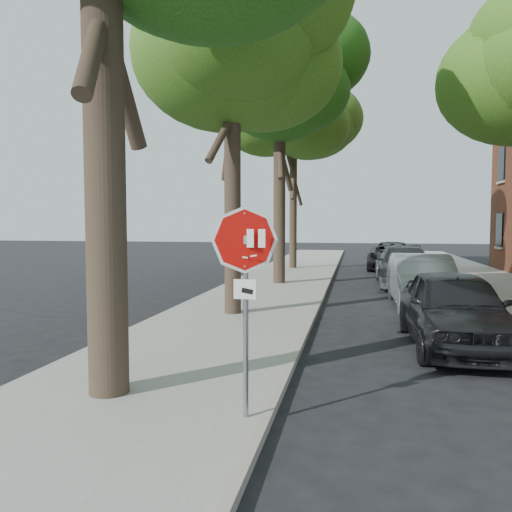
{
  "coord_description": "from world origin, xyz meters",
  "views": [
    {
      "loc": [
        0.6,
        -5.91,
        2.52
      ],
      "look_at": [
        -0.79,
        1.11,
        2.05
      ],
      "focal_mm": 35.0,
      "sensor_mm": 36.0,
      "label": 1
    }
  ],
  "objects": [
    {
      "name": "tree_far",
      "position": [
        -2.72,
        21.11,
        7.21
      ],
      "size": [
        5.29,
        4.91,
        9.33
      ],
      "color": "black",
      "rests_on": "sidewalk_left"
    },
    {
      "name": "curb_left",
      "position": [
        -0.45,
        12.0,
        0.07
      ],
      "size": [
        0.12,
        55.0,
        0.13
      ],
      "primitive_type": "cube",
      "color": "#9E9384",
      "rests_on": "ground"
    },
    {
      "name": "car_c",
      "position": [
        2.6,
        15.19,
        0.8
      ],
      "size": [
        2.25,
        5.49,
        1.59
      ],
      "primitive_type": "imported",
      "rotation": [
        0.0,
        0.0,
        -0.0
      ],
      "color": "#4E4D52",
      "rests_on": "ground"
    },
    {
      "name": "car_b",
      "position": [
        2.6,
        9.74,
        0.79
      ],
      "size": [
        1.81,
        4.86,
        1.59
      ],
      "primitive_type": "imported",
      "rotation": [
        0.0,
        0.0,
        0.03
      ],
      "color": "#919598",
      "rests_on": "ground"
    },
    {
      "name": "sidewalk_left",
      "position": [
        -2.5,
        12.0,
        0.06
      ],
      "size": [
        4.0,
        55.0,
        0.12
      ],
      "primitive_type": "cube",
      "color": "gray",
      "rests_on": "ground"
    },
    {
      "name": "ground",
      "position": [
        0.0,
        0.0,
        0.0
      ],
      "size": [
        120.0,
        120.0,
        0.0
      ],
      "primitive_type": "plane",
      "color": "black",
      "rests_on": "ground"
    },
    {
      "name": "curb_right",
      "position": [
        3.95,
        12.0,
        0.07
      ],
      "size": [
        0.12,
        55.0,
        0.13
      ],
      "primitive_type": "cube",
      "color": "#9E9384",
      "rests_on": "ground"
    },
    {
      "name": "stop_sign",
      "position": [
        -0.7,
        -0.03,
        1.95
      ],
      "size": [
        0.76,
        0.34,
        2.61
      ],
      "color": "gray",
      "rests_on": "sidewalk_left"
    },
    {
      "name": "car_d",
      "position": [
        2.6,
        22.16,
        0.76
      ],
      "size": [
        2.92,
        5.63,
        1.52
      ],
      "primitive_type": "imported",
      "rotation": [
        0.0,
        0.0,
        -0.07
      ],
      "color": "black",
      "rests_on": "ground"
    },
    {
      "name": "car_a",
      "position": [
        2.6,
        4.73,
        0.79
      ],
      "size": [
        1.96,
        4.66,
        1.57
      ],
      "primitive_type": "imported",
      "rotation": [
        0.0,
        0.0,
        0.02
      ],
      "color": "black",
      "rests_on": "ground"
    },
    {
      "name": "tree_mid_a",
      "position": [
        -2.62,
        7.12,
        7.6
      ],
      "size": [
        5.59,
        5.19,
        9.84
      ],
      "color": "black",
      "rests_on": "sidewalk_left"
    },
    {
      "name": "tree_mid_b",
      "position": [
        -2.42,
        14.12,
        8.0
      ],
      "size": [
        5.88,
        5.46,
        10.36
      ],
      "color": "black",
      "rests_on": "sidewalk_left"
    }
  ]
}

